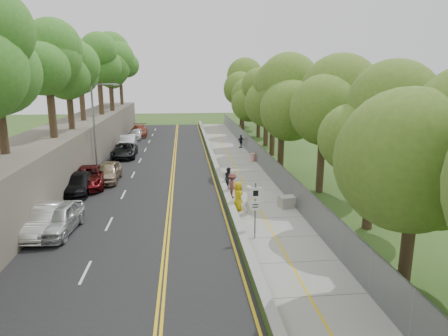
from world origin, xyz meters
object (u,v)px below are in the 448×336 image
Objects in this scene: construction_barrel at (253,157)px; person_far at (241,141)px; painter_0 at (238,196)px; streetlight at (96,121)px; car_0 at (58,219)px; car_2 at (89,177)px; concrete_block at (287,202)px; signpost at (255,205)px; car_1 at (42,220)px.

person_far is at bearing 90.75° from construction_barrel.
streetlight is at bearing 24.77° from painter_0.
car_0 reaches higher than car_2.
concrete_block is 15.78m from car_2.
concrete_block is at bearing 66.34° from person_far.
car_2 is 21.22m from person_far.
signpost is 0.65× the size of car_1.
signpost is 1.95× the size of person_far.
concrete_block is 0.70× the size of person_far.
signpost reaches higher than concrete_block.
signpost is at bearing -5.84° from car_0.
streetlight is 19.41m from concrete_block.
streetlight is at bearing 140.44° from concrete_block.
car_0 is at bearing -128.78° from construction_barrel.
car_0 is 2.46× the size of painter_0.
concrete_block is (-0.15, -14.49, -0.05)m from construction_barrel.
construction_barrel is 0.75× the size of concrete_block.
painter_0 reaches higher than car_1.
car_0 is at bearing -91.84° from car_2.
car_0 is at bearing 3.39° from car_1.
streetlight reaches higher than car_1.
car_2 is (-14.50, -7.93, 0.36)m from construction_barrel.
streetlight is 20.72m from signpost.
streetlight is at bearing 88.15° from car_2.
concrete_block is at bearing -29.10° from car_2.
person_far is at bearing 62.95° from car_1.
car_2 reaches higher than construction_barrel.
construction_barrel is at bearing 9.32° from streetlight.
concrete_block is 3.46m from painter_0.
car_2 is (-11.25, 11.51, -1.14)m from signpost.
streetlight reaches higher than signpost.
streetlight is 6.70m from car_2.
car_0 is (-14.05, -17.49, 0.38)m from construction_barrel.
car_0 reaches higher than construction_barrel.
car_2 is (0.26, -5.51, -3.81)m from streetlight.
car_0 is 0.84× the size of car_2.
painter_0 is (11.21, -12.39, -3.62)m from streetlight.
person_far is (-0.10, 7.66, 0.38)m from construction_barrel.
car_1 is (-0.14, -15.07, -3.81)m from streetlight.
car_2 is at bearing 155.44° from concrete_block.
painter_0 reaches higher than construction_barrel.
car_1 reaches higher than concrete_block.
car_1 is 3.02× the size of person_far.
painter_0 is at bearing -47.86° from streetlight.
streetlight reaches higher than construction_barrel.
streetlight reaches higher than car_0.
car_1 is 9.57m from car_2.
streetlight is at bearing 92.90° from car_1.
construction_barrel is at bearing -30.84° from painter_0.
signpost is at bearing -55.92° from streetlight.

